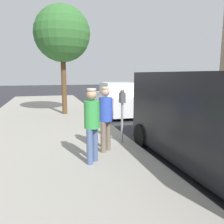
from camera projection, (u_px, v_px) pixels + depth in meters
The scene contains 8 objects.
ground_plane at pixel (174, 149), 6.44m from camera, with size 80.00×80.00×0.00m, color #2D2D33.
sidewalk_slab at pixel (45, 160), 5.47m from camera, with size 5.00×32.00×0.15m, color #9E998E.
parking_meter_near at pixel (122, 107), 6.45m from camera, with size 0.14×0.18×1.52m.
pedestrian_in_blue at pixel (106, 115), 5.71m from camera, with size 0.34×0.34×1.64m.
pedestrian_in_green at pixel (92, 121), 4.95m from camera, with size 0.34×0.34×1.65m.
parked_van at pixel (224, 120), 4.76m from camera, with size 2.13×5.20×2.15m.
parked_sedan_behind at pixel (119, 100), 12.18m from camera, with size 2.03×4.44×1.65m.
street_tree at pixel (62, 34), 10.74m from camera, with size 2.64×2.64×5.14m.
Camera 1 is at (3.40, 5.45, 2.10)m, focal length 36.61 mm.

